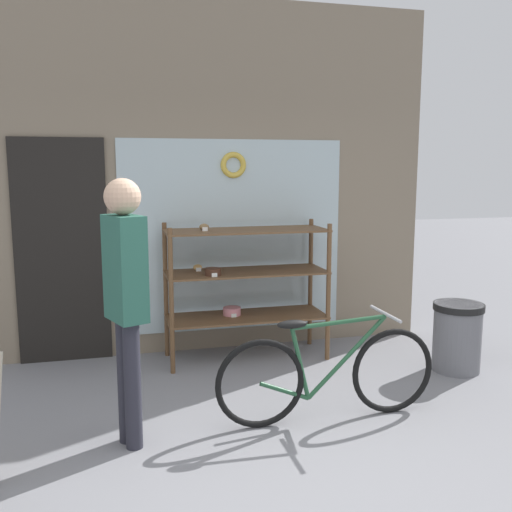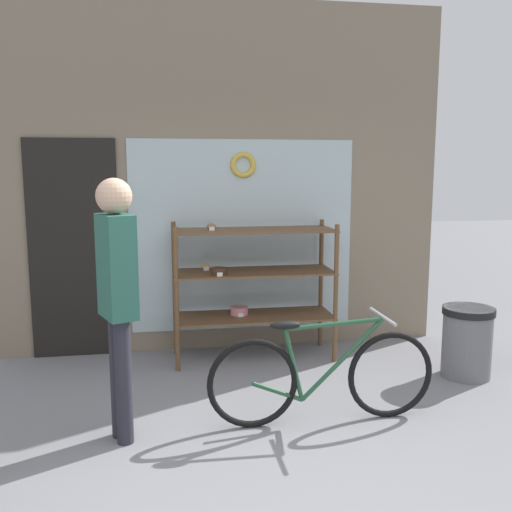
{
  "view_description": "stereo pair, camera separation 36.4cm",
  "coord_description": "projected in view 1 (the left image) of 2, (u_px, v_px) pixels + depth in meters",
  "views": [
    {
      "loc": [
        -1.0,
        -2.85,
        1.84
      ],
      "look_at": [
        0.12,
        1.48,
        1.13
      ],
      "focal_mm": 40.0,
      "sensor_mm": 36.0,
      "label": 1
    },
    {
      "loc": [
        -0.64,
        -2.92,
        1.84
      ],
      "look_at": [
        0.12,
        1.48,
        1.13
      ],
      "focal_mm": 40.0,
      "sensor_mm": 36.0,
      "label": 2
    }
  ],
  "objects": [
    {
      "name": "ground_plane",
      "position": [
        300.0,
        491.0,
        3.26
      ],
      "size": [
        30.0,
        30.0,
        0.0
      ],
      "primitive_type": "plane",
      "color": "gray"
    },
    {
      "name": "storefront_facade",
      "position": [
        208.0,
        185.0,
        5.6
      ],
      "size": [
        4.45,
        0.13,
        3.42
      ],
      "color": "gray",
      "rests_on": "ground_plane"
    },
    {
      "name": "pedestrian",
      "position": [
        126.0,
        290.0,
        3.65
      ],
      "size": [
        0.28,
        0.36,
        1.77
      ],
      "rotation": [
        0.0,
        0.0,
        1.95
      ],
      "color": "#282833",
      "rests_on": "ground_plane"
    },
    {
      "name": "trash_bin",
      "position": [
        457.0,
        334.0,
        5.14
      ],
      "size": [
        0.45,
        0.45,
        0.62
      ],
      "color": "slate",
      "rests_on": "ground_plane"
    },
    {
      "name": "bicycle",
      "position": [
        328.0,
        374.0,
        4.13
      ],
      "size": [
        1.67,
        0.46,
        0.78
      ],
      "rotation": [
        0.0,
        0.0,
        -0.0
      ],
      "color": "black",
      "rests_on": "ground_plane"
    },
    {
      "name": "display_case",
      "position": [
        244.0,
        277.0,
        5.41
      ],
      "size": [
        1.52,
        0.54,
        1.31
      ],
      "color": "brown",
      "rests_on": "ground_plane"
    }
  ]
}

